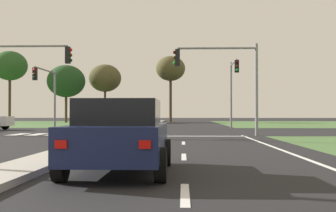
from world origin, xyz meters
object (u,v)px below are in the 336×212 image
traffic_signal_near_right (224,72)px  treeline_near (10,66)px  traffic_signal_far_left (47,86)px  traffic_signal_far_right (233,82)px  car_teal_near (121,118)px  treeline_fourth (171,69)px  car_navy_third (120,136)px  treeline_second (66,81)px  treeline_third (105,78)px  pedestrian_at_median (141,113)px  traffic_signal_near_left (20,70)px

traffic_signal_near_right → treeline_near: bearing=125.3°
traffic_signal_far_left → traffic_signal_far_right: (15.20, 0.59, 0.35)m
car_teal_near → treeline_fourth: size_ratio=0.44×
car_navy_third → treeline_second: bearing=105.9°
car_teal_near → car_navy_third: size_ratio=1.05×
car_teal_near → traffic_signal_far_left: size_ratio=0.78×
car_navy_third → treeline_third: 57.16m
traffic_signal_far_right → pedestrian_at_median: bearing=157.9°
treeline_fourth → treeline_second: bearing=-166.5°
pedestrian_at_median → treeline_fourth: size_ratio=0.19×
traffic_signal_near_left → treeline_third: (-2.14, 40.16, 2.73)m
traffic_signal_far_right → treeline_near: bearing=137.2°
treeline_second → treeline_third: 5.76m
car_navy_third → pedestrian_at_median: (-2.40, 30.62, 0.52)m
treeline_near → treeline_second: treeline_near is taller
traffic_signal_near_left → pedestrian_at_median: (5.54, 14.80, -2.41)m
car_navy_third → traffic_signal_far_left: 28.69m
treeline_near → treeline_fourth: (23.12, 2.53, -0.25)m
treeline_fourth → treeline_third: bearing=-175.0°
traffic_signal_far_left → treeline_second: 27.09m
traffic_signal_far_right → treeline_second: treeline_second is taller
traffic_signal_far_left → treeline_near: (-13.84, 27.45, 4.59)m
traffic_signal_far_right → treeline_fourth: size_ratio=0.58×
pedestrian_at_median → treeline_second: 26.39m
treeline_fourth → treeline_near: bearing=-173.8°
traffic_signal_far_left → treeline_fourth: 31.68m
traffic_signal_far_right → treeline_second: bearing=128.5°
traffic_signal_far_right → traffic_signal_near_left: bearing=-139.1°
traffic_signal_near_left → traffic_signal_far_left: bearing=99.3°
treeline_second → treeline_third: size_ratio=0.96×
traffic_signal_far_right → traffic_signal_near_left: (-13.39, -11.61, -0.16)m
pedestrian_at_median → treeline_near: treeline_near is taller
car_teal_near → treeline_second: 23.19m
treeline_near → treeline_fourth: size_ratio=1.05×
treeline_near → treeline_second: bearing=-6.7°
car_navy_third → traffic_signal_far_right: 28.14m
pedestrian_at_median → traffic_signal_near_left: bearing=2.9°
treeline_third → traffic_signal_far_right: bearing=-61.5°
car_navy_third → traffic_signal_near_left: (-7.94, 15.82, 2.93)m
traffic_signal_far_left → pedestrian_at_median: 8.56m
traffic_signal_near_left → treeline_second: treeline_second is taller
traffic_signal_far_left → traffic_signal_near_right: traffic_signal_near_right is taller
treeline_near → treeline_second: 8.82m
traffic_signal_near_right → treeline_fourth: treeline_fourth is taller
car_teal_near → car_navy_third: 33.59m
traffic_signal_far_right → treeline_third: (-15.53, 28.55, 2.57)m
car_teal_near → pedestrian_at_median: (2.15, -2.66, 0.50)m
pedestrian_at_median → treeline_near: 32.49m
treeline_fourth → traffic_signal_near_right: bearing=-84.2°
treeline_third → traffic_signal_far_left: bearing=-89.3°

